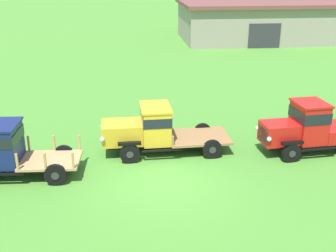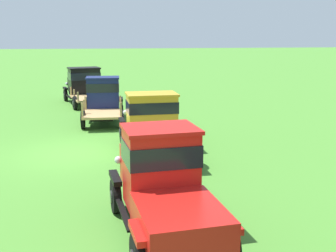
% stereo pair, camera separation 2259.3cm
% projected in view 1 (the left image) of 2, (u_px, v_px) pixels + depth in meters
% --- Properties ---
extents(ground_plane, '(240.00, 240.00, 0.00)m').
position_uv_depth(ground_plane, '(163.00, 183.00, 16.10)').
color(ground_plane, '#47842D').
extents(farm_shed, '(21.52, 10.62, 4.09)m').
position_uv_depth(farm_shed, '(279.00, 20.00, 45.93)').
color(farm_shed, gray).
rests_on(farm_shed, ground).
extents(vintage_truck_second_in_line, '(4.86, 2.16, 2.18)m').
position_uv_depth(vintage_truck_second_in_line, '(2.00, 149.00, 16.23)').
color(vintage_truck_second_in_line, black).
rests_on(vintage_truck_second_in_line, ground).
extents(vintage_truck_midrow_center, '(5.71, 2.35, 2.13)m').
position_uv_depth(vintage_truck_midrow_center, '(151.00, 129.00, 18.34)').
color(vintage_truck_midrow_center, black).
rests_on(vintage_truck_midrow_center, ground).
extents(vintage_truck_far_side, '(4.77, 2.22, 2.31)m').
position_uv_depth(vintage_truck_far_side, '(310.00, 128.00, 18.37)').
color(vintage_truck_far_side, black).
rests_on(vintage_truck_far_side, ground).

